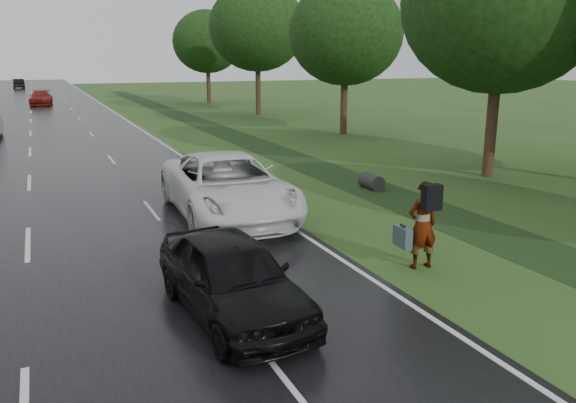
# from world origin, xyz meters

# --- Properties ---
(road) EXTENTS (14.00, 180.00, 0.04)m
(road) POSITION_xyz_m (0.00, 45.00, 0.02)
(road) COLOR black
(road) RESTS_ON ground
(edge_stripe_east) EXTENTS (0.12, 180.00, 0.01)m
(edge_stripe_east) POSITION_xyz_m (6.75, 45.00, 0.04)
(edge_stripe_east) COLOR silver
(edge_stripe_east) RESTS_ON road
(center_line) EXTENTS (0.12, 180.00, 0.01)m
(center_line) POSITION_xyz_m (0.00, 45.00, 0.04)
(center_line) COLOR silver
(center_line) RESTS_ON road
(drainage_ditch) EXTENTS (2.20, 120.00, 0.56)m
(drainage_ditch) POSITION_xyz_m (11.50, 18.71, 0.04)
(drainage_ditch) COLOR #193213
(drainage_ditch) RESTS_ON ground
(tree_east_b) EXTENTS (7.60, 7.60, 10.11)m
(tree_east_b) POSITION_xyz_m (17.00, 10.00, 6.68)
(tree_east_b) COLOR #341E15
(tree_east_b) RESTS_ON ground
(tree_east_c) EXTENTS (7.00, 7.00, 9.29)m
(tree_east_c) POSITION_xyz_m (18.20, 24.00, 6.14)
(tree_east_c) COLOR #341E15
(tree_east_c) RESTS_ON ground
(tree_east_d) EXTENTS (8.00, 8.00, 10.76)m
(tree_east_d) POSITION_xyz_m (17.80, 38.00, 7.15)
(tree_east_d) COLOR #341E15
(tree_east_d) RESTS_ON ground
(tree_east_f) EXTENTS (7.20, 7.20, 9.62)m
(tree_east_f) POSITION_xyz_m (17.50, 52.00, 6.37)
(tree_east_f) COLOR #341E15
(tree_east_f) RESTS_ON ground
(pedestrian) EXTENTS (0.92, 0.86, 2.01)m
(pedestrian) POSITION_xyz_m (8.17, 2.65, 1.04)
(pedestrian) COLOR #A5998C
(pedestrian) RESTS_ON ground
(white_pickup) EXTENTS (3.31, 6.73, 1.84)m
(white_pickup) POSITION_xyz_m (5.50, 8.43, 0.96)
(white_pickup) COLOR white
(white_pickup) RESTS_ON road
(dark_sedan) EXTENTS (2.10, 4.53, 1.50)m
(dark_sedan) POSITION_xyz_m (3.50, 2.00, 0.79)
(dark_sedan) COLOR black
(dark_sedan) RESTS_ON road
(far_car_red) EXTENTS (2.44, 5.15, 1.45)m
(far_car_red) POSITION_xyz_m (1.00, 56.07, 0.76)
(far_car_red) COLOR maroon
(far_car_red) RESTS_ON road
(far_car_dark) EXTENTS (1.92, 4.68, 1.51)m
(far_car_dark) POSITION_xyz_m (-1.80, 93.74, 0.79)
(far_car_dark) COLOR black
(far_car_dark) RESTS_ON road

